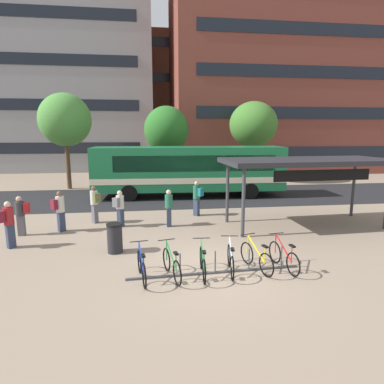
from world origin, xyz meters
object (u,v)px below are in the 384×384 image
parked_bicycle_red_5 (284,257)px  commuter_olive_pack_4 (95,202)px  commuter_red_pack_6 (21,213)px  street_tree_1 (166,130)px  parked_bicycle_blue_0 (142,267)px  parked_bicycle_green_1 (172,265)px  commuter_teal_pack_3 (197,196)px  street_tree_0 (65,120)px  trash_bin (115,238)px  transit_shelter (307,163)px  commuter_maroon_pack_1 (8,221)px  city_bus (188,169)px  commuter_grey_pack_5 (120,206)px  street_tree_2 (253,125)px  parked_bicycle_silver_3 (231,260)px  parked_bicycle_yellow_4 (256,258)px  commuter_black_pack_0 (169,205)px  parked_bicycle_green_2 (203,263)px  commuter_maroon_pack_2 (60,209)px

parked_bicycle_red_5 → commuter_olive_pack_4: size_ratio=0.99×
commuter_red_pack_6 → street_tree_1: bearing=-117.9°
parked_bicycle_blue_0 → parked_bicycle_green_1: same height
commuter_teal_pack_3 → street_tree_0: 12.83m
trash_bin → commuter_teal_pack_3: bearing=52.5°
parked_bicycle_blue_0 → trash_bin: (-0.96, 2.30, 0.13)m
transit_shelter → commuter_maroon_pack_1: 12.01m
city_bus → commuter_red_pack_6: size_ratio=7.50×
transit_shelter → street_tree_1: street_tree_1 is taller
parked_bicycle_red_5 → commuter_grey_pack_5: size_ratio=1.06×
commuter_grey_pack_5 → street_tree_2: (9.79, 11.96, 3.79)m
street_tree_2 → commuter_grey_pack_5: bearing=-129.3°
parked_bicycle_red_5 → parked_bicycle_silver_3: bearing=83.3°
parked_bicycle_yellow_4 → commuter_black_pack_0: commuter_black_pack_0 is taller
commuter_maroon_pack_1 → parked_bicycle_silver_3: bearing=-67.5°
street_tree_1 → parked_bicycle_green_1: bearing=-92.7°
parked_bicycle_silver_3 → parked_bicycle_red_5: bearing=-79.5°
parked_bicycle_green_2 → commuter_black_pack_0: (-0.66, 5.20, 0.57)m
commuter_olive_pack_4 → commuter_red_pack_6: 3.03m
parked_bicycle_green_1 → commuter_maroon_pack_2: size_ratio=0.98×
commuter_maroon_pack_1 → commuter_teal_pack_3: bearing=-18.0°
city_bus → street_tree_2: (6.01, 5.52, 2.94)m
commuter_red_pack_6 → street_tree_1: street_tree_1 is taller
street_tree_0 → city_bus: bearing=-26.1°
parked_bicycle_yellow_4 → commuter_black_pack_0: (-2.33, 5.00, 0.57)m
commuter_grey_pack_5 → street_tree_0: street_tree_0 is taller
commuter_red_pack_6 → parked_bicycle_yellow_4: bearing=150.6°
commuter_grey_pack_5 → commuter_black_pack_0: bearing=-60.8°
transit_shelter → trash_bin: 8.64m
transit_shelter → commuter_black_pack_0: transit_shelter is taller
commuter_maroon_pack_1 → parked_bicycle_blue_0: bearing=-79.0°
parked_bicycle_green_2 → commuter_maroon_pack_1: 7.25m
commuter_grey_pack_5 → parked_bicycle_blue_0: bearing=-134.7°
street_tree_0 → street_tree_1: street_tree_0 is taller
street_tree_0 → street_tree_2: (14.35, 1.43, -0.24)m
street_tree_2 → commuter_maroon_pack_1: bearing=-133.6°
commuter_olive_pack_4 → commuter_grey_pack_5: bearing=-161.5°
parked_bicycle_yellow_4 → commuter_olive_pack_4: 8.23m
city_bus → commuter_maroon_pack_1: city_bus is taller
commuter_olive_pack_4 → street_tree_0: size_ratio=0.25×
commuter_maroon_pack_2 → commuter_grey_pack_5: (2.41, 0.39, -0.06)m
transit_shelter → street_tree_0: street_tree_0 is taller
commuter_maroon_pack_2 → city_bus: bearing=3.0°
commuter_black_pack_0 → parked_bicycle_silver_3: bearing=17.0°
parked_bicycle_green_2 → trash_bin: (-2.70, 2.25, 0.13)m
parked_bicycle_green_2 → street_tree_2: 19.21m
trash_bin → parked_bicycle_red_5: bearing=-21.9°
commuter_maroon_pack_2 → commuter_maroon_pack_1: bearing=-170.0°
parked_bicycle_green_2 → trash_bin: 3.52m
parked_bicycle_green_1 → transit_shelter: transit_shelter is taller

